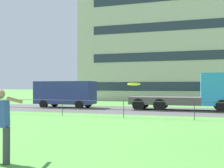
% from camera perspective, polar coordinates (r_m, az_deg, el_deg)
% --- Properties ---
extents(street_strip, '(80.00, 6.68, 0.01)m').
position_cam_1_polar(street_strip, '(19.93, 5.97, -5.72)').
color(street_strip, '#565454').
rests_on(street_strip, ground).
extents(park_fence, '(31.09, 0.04, 1.00)m').
position_cam_1_polar(park_fence, '(14.96, 2.58, -4.86)').
color(park_fence, '#333833').
rests_on(park_fence, ground).
extents(person_thrower, '(0.51, 0.80, 1.72)m').
position_cam_1_polar(person_thrower, '(6.56, -23.35, -7.98)').
color(person_thrower, '#383842').
rests_on(person_thrower, ground).
extents(frisbee, '(0.32, 0.32, 0.06)m').
position_cam_1_polar(frisbee, '(5.44, 4.84, -0.02)').
color(frisbee, yellow).
extents(panel_van_right, '(5.01, 2.13, 2.24)m').
position_cam_1_polar(panel_van_right, '(22.32, -10.21, -1.91)').
color(panel_van_right, navy).
rests_on(panel_van_right, ground).
extents(flatbed_truck_far_right, '(7.35, 2.57, 2.75)m').
position_cam_1_polar(flatbed_truck_far_right, '(20.05, 17.71, -2.19)').
color(flatbed_truck_far_right, '#2D99D1').
rests_on(flatbed_truck_far_right, ground).
extents(apartment_building_background, '(29.97, 12.83, 15.03)m').
position_cam_1_polar(apartment_building_background, '(38.73, 17.21, 7.93)').
color(apartment_building_background, beige).
rests_on(apartment_building_background, ground).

